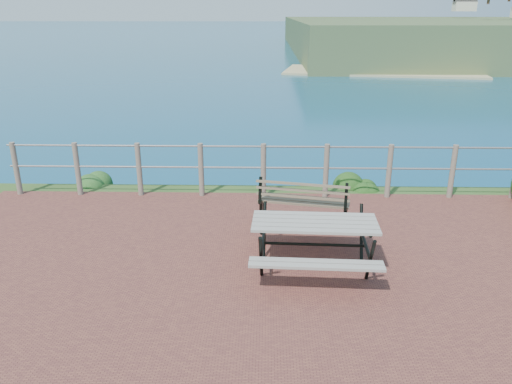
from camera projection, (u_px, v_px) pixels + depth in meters
The scene contains 7 objects.
ground at pixel (261, 291), 6.19m from camera, with size 10.00×7.00×0.12m, color brown.
ocean at pixel (268, 20), 194.06m from camera, with size 1200.00×1200.00×0.00m, color #135673.
safety_railing at pixel (263, 168), 9.14m from camera, with size 9.40×0.10×1.00m.
picnic_table at pixel (314, 240), 6.57m from camera, with size 1.65×1.41×0.69m.
park_bench at pixel (304, 194), 7.92m from camera, with size 1.49×0.65×0.82m.
shrub_lip_west at pixel (101, 181), 10.18m from camera, with size 0.68×0.68×0.39m, color #274C1C.
shrub_lip_east at pixel (359, 187), 9.83m from camera, with size 0.70×0.70×0.42m, color #1F4114.
Camera 1 is at (0.07, -5.40, 3.28)m, focal length 35.00 mm.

